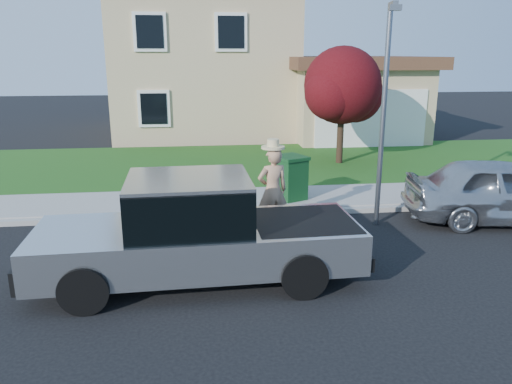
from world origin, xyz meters
TOP-DOWN VIEW (x-y plane):
  - ground at (0.00, 0.00)m, footprint 80.00×80.00m
  - curb at (1.00, 2.90)m, footprint 40.00×0.20m
  - sidewalk at (1.00, 4.00)m, footprint 40.00×2.00m
  - lawn at (1.00, 8.50)m, footprint 40.00×7.00m
  - house at (1.31, 16.38)m, footprint 14.00×11.30m
  - pickup_truck at (-0.53, -0.48)m, footprint 5.65×2.19m
  - woman at (1.11, 1.80)m, footprint 0.76×0.59m
  - sedan at (6.50, 1.80)m, footprint 4.62×2.41m
  - ornamental_tree at (4.47, 8.16)m, footprint 2.87×2.59m
  - trash_bin at (1.87, 3.80)m, footprint 0.95×1.01m
  - street_lamp at (3.55, 1.95)m, footprint 0.28×0.63m

SIDE VIEW (x-z plane):
  - ground at x=0.00m, z-range 0.00..0.00m
  - lawn at x=1.00m, z-range 0.00..0.10m
  - curb at x=1.00m, z-range 0.00..0.12m
  - sidewalk at x=1.00m, z-range 0.00..0.15m
  - trash_bin at x=1.87m, z-range 0.16..1.28m
  - sedan at x=6.50m, z-range 0.00..1.50m
  - pickup_truck at x=-0.53m, z-range -0.06..1.78m
  - woman at x=1.11m, z-range -0.05..2.00m
  - ornamental_tree at x=4.47m, z-range 0.65..4.60m
  - street_lamp at x=3.55m, z-range 0.34..5.13m
  - house at x=1.31m, z-range -0.26..6.59m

